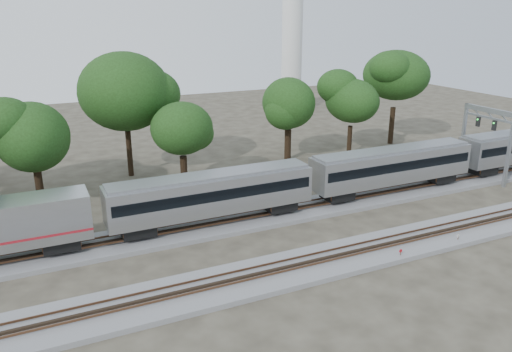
% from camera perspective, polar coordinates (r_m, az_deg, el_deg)
% --- Properties ---
extents(ground, '(160.00, 160.00, 0.00)m').
position_cam_1_polar(ground, '(42.44, 5.00, -7.63)').
color(ground, '#383328').
rests_on(ground, ground).
extents(track_far, '(160.00, 5.00, 0.73)m').
position_cam_1_polar(track_far, '(47.17, 1.38, -4.54)').
color(track_far, slate).
rests_on(track_far, ground).
extents(track_near, '(160.00, 5.00, 0.73)m').
position_cam_1_polar(track_near, '(39.33, 7.94, -9.63)').
color(track_near, slate).
rests_on(track_near, ground).
extents(train, '(115.82, 3.31, 4.88)m').
position_cam_1_polar(train, '(60.56, 22.68, 2.37)').
color(train, '#AAACB1').
rests_on(train, ground).
extents(switch_stand_red, '(0.29, 0.05, 0.91)m').
position_cam_1_polar(switch_stand_red, '(40.94, 16.18, -8.46)').
color(switch_stand_red, '#512D19').
rests_on(switch_stand_red, ground).
extents(switch_stand_white, '(0.28, 0.05, 0.87)m').
position_cam_1_polar(switch_stand_white, '(45.16, 22.08, -6.56)').
color(switch_stand_white, '#512D19').
rests_on(switch_stand_white, ground).
extents(switch_lever, '(0.58, 0.47, 0.30)m').
position_cam_1_polar(switch_lever, '(42.91, 18.37, -8.04)').
color(switch_lever, '#512D19').
rests_on(switch_lever, ground).
extents(signal_gantry, '(0.58, 6.82, 8.29)m').
position_cam_1_polar(signal_gantry, '(62.21, 24.90, 5.03)').
color(signal_gantry, gray).
rests_on(signal_gantry, ground).
extents(tree_2, '(7.34, 7.34, 10.35)m').
position_cam_1_polar(tree_2, '(51.85, -24.20, 4.08)').
color(tree_2, black).
rests_on(tree_2, ground).
extents(tree_3, '(10.11, 10.11, 14.25)m').
position_cam_1_polar(tree_3, '(58.80, -14.81, 9.31)').
color(tree_3, black).
rests_on(tree_3, ground).
extents(tree_4, '(6.78, 6.78, 9.56)m').
position_cam_1_polar(tree_4, '(53.89, -8.46, 5.38)').
color(tree_4, black).
rests_on(tree_4, ground).
extents(tree_5, '(7.61, 7.61, 10.73)m').
position_cam_1_polar(tree_5, '(63.93, 3.74, 8.31)').
color(tree_5, black).
rests_on(tree_5, ground).
extents(tree_6, '(7.45, 7.45, 10.51)m').
position_cam_1_polar(tree_6, '(67.57, 10.90, 8.43)').
color(tree_6, black).
rests_on(tree_6, ground).
extents(tree_7, '(10.09, 10.09, 14.23)m').
position_cam_1_polar(tree_7, '(74.66, 15.70, 11.02)').
color(tree_7, black).
rests_on(tree_7, ground).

